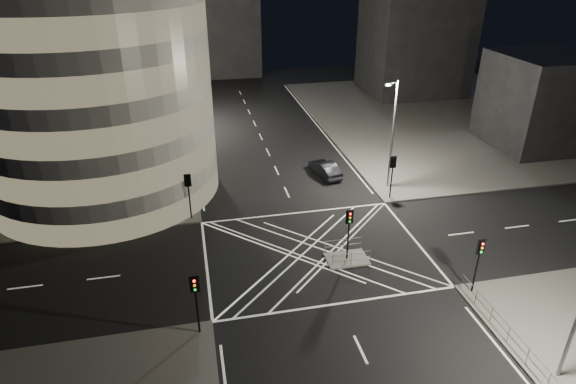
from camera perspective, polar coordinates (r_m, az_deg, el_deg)
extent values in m
plane|color=black|center=(36.14, 3.18, -7.08)|extent=(120.00, 120.00, 0.00)
cube|color=#585653|center=(62.86, -30.75, 4.40)|extent=(42.00, 42.00, 0.15)
cube|color=#585653|center=(70.04, 20.86, 8.50)|extent=(42.00, 42.00, 0.15)
cube|color=slate|center=(35.44, 6.97, -7.89)|extent=(3.00, 2.00, 0.15)
cylinder|color=gray|center=(44.16, -22.91, 15.10)|extent=(20.00, 20.00, 25.00)
cube|color=gray|center=(72.70, -24.15, 17.62)|extent=(24.00, 16.00, 22.00)
cube|color=black|center=(77.87, 14.77, 16.86)|extent=(14.00, 12.00, 15.00)
cube|color=black|center=(60.80, 27.79, 9.56)|extent=(10.00, 10.00, 10.00)
cube|color=black|center=(87.63, -9.83, 19.26)|extent=(18.00, 8.00, 18.00)
cylinder|color=black|center=(42.08, -13.98, 0.26)|extent=(0.32, 0.32, 3.43)
ellipsoid|color=black|center=(40.92, -14.42, 3.85)|extent=(4.19, 4.19, 4.82)
cylinder|color=black|center=(47.58, -13.92, 3.36)|extent=(0.32, 0.32, 3.28)
ellipsoid|color=black|center=(46.54, -14.31, 6.60)|extent=(4.49, 4.49, 5.16)
cylinder|color=black|center=(53.22, -13.87, 5.70)|extent=(0.32, 0.32, 2.90)
ellipsoid|color=black|center=(52.36, -14.18, 8.37)|extent=(4.27, 4.27, 4.91)
cylinder|color=black|center=(58.82, -13.86, 7.91)|extent=(0.32, 0.32, 3.24)
ellipsoid|color=black|center=(57.98, -14.17, 10.59)|extent=(4.57, 4.57, 5.25)
cylinder|color=black|center=(64.59, -13.82, 9.45)|extent=(0.32, 0.32, 2.90)
ellipsoid|color=black|center=(63.93, -14.06, 11.50)|extent=(3.47, 3.47, 3.99)
cylinder|color=black|center=(40.16, -11.56, -1.15)|extent=(0.12, 0.12, 3.00)
cube|color=black|center=(39.29, -11.81, 1.35)|extent=(0.28, 0.22, 0.90)
cube|color=black|center=(39.29, -11.81, 1.35)|extent=(0.55, 0.04, 1.10)
cylinder|color=black|center=(28.80, -10.68, -13.74)|extent=(0.12, 0.12, 3.00)
cube|color=black|center=(27.58, -11.02, -10.66)|extent=(0.28, 0.22, 0.90)
cube|color=black|center=(27.58, -11.02, -10.66)|extent=(0.55, 0.04, 1.10)
cylinder|color=black|center=(43.62, 12.13, 1.14)|extent=(0.12, 0.12, 3.00)
cube|color=black|center=(42.82, 12.38, 3.49)|extent=(0.28, 0.22, 0.90)
cube|color=black|center=(42.82, 12.38, 3.49)|extent=(0.55, 0.04, 1.10)
cylinder|color=black|center=(33.45, 21.33, -8.88)|extent=(0.12, 0.12, 3.00)
cube|color=black|center=(32.41, 21.91, -6.06)|extent=(0.28, 0.22, 0.90)
cube|color=black|center=(32.41, 21.91, -6.06)|extent=(0.55, 0.04, 1.10)
cylinder|color=black|center=(34.57, 7.12, -5.74)|extent=(0.12, 0.12, 3.00)
cube|color=black|center=(33.56, 7.31, -2.94)|extent=(0.28, 0.22, 0.90)
cube|color=black|center=(33.56, 7.31, -2.94)|extent=(0.55, 0.04, 1.10)
cylinder|color=slate|center=(43.51, -13.12, 6.00)|extent=(0.20, 0.20, 10.00)
cylinder|color=slate|center=(42.07, -13.19, 12.23)|extent=(0.90, 0.10, 0.10)
cube|color=slate|center=(42.09, -12.55, 12.16)|extent=(0.50, 0.25, 0.18)
cube|color=white|center=(42.12, -12.54, 12.02)|extent=(0.42, 0.20, 0.05)
cylinder|color=slate|center=(60.72, -13.24, 11.91)|extent=(0.20, 0.20, 10.00)
cylinder|color=slate|center=(59.69, -13.30, 16.44)|extent=(0.90, 0.10, 0.10)
cube|color=slate|center=(59.70, -12.84, 16.39)|extent=(0.50, 0.25, 0.18)
cube|color=white|center=(59.72, -12.83, 16.29)|extent=(0.42, 0.20, 0.05)
cylinder|color=slate|center=(44.39, 12.29, 6.51)|extent=(0.20, 0.20, 10.00)
cylinder|color=slate|center=(42.80, 12.36, 12.56)|extent=(0.90, 0.10, 0.10)
cube|color=slate|center=(42.65, 11.78, 12.43)|extent=(0.50, 0.25, 0.18)
cube|color=white|center=(42.68, 11.77, 12.29)|extent=(0.42, 0.20, 0.05)
cube|color=slate|center=(30.52, 25.57, -16.03)|extent=(0.06, 11.70, 1.10)
cube|color=slate|center=(34.39, 7.51, -7.86)|extent=(2.80, 0.06, 1.10)
cube|color=slate|center=(35.79, 6.57, -6.27)|extent=(2.80, 0.06, 1.10)
imported|color=black|center=(47.61, 4.41, 2.76)|extent=(2.49, 4.79, 1.50)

